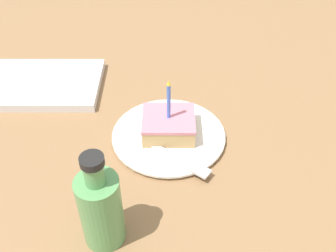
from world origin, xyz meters
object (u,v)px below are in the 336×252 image
bottle (100,208)px  marble_board (35,84)px  cake_slice (169,125)px  plate (168,136)px  fork (175,157)px

bottle → marble_board: bearing=-62.1°
cake_slice → marble_board: bearing=-28.7°
plate → bottle: 0.26m
fork → marble_board: size_ratio=0.50×
bottle → cake_slice: bearing=-113.8°
marble_board → fork: bearing=143.2°
fork → marble_board: bearing=-36.8°
plate → fork: bearing=100.4°
plate → marble_board: 0.36m
fork → marble_board: (0.33, -0.25, -0.01)m
cake_slice → fork: size_ratio=0.84×
plate → cake_slice: (-0.00, -0.00, 0.03)m
bottle → plate: bearing=-113.7°
bottle → marble_board: bottle is taller
plate → fork: (-0.01, 0.07, 0.01)m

